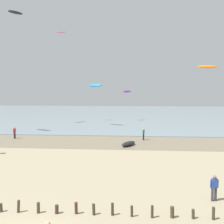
{
  "coord_description": "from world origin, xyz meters",
  "views": [
    {
      "loc": [
        4.82,
        -10.08,
        7.15
      ],
      "look_at": [
        3.15,
        12.45,
        5.12
      ],
      "focal_mm": 39.93,
      "sensor_mm": 36.0,
      "label": 1
    }
  ],
  "objects_px": {
    "person_nearest_camera": "(214,187)",
    "person_right_flank": "(144,134)",
    "kite_aloft_6": "(15,12)",
    "kite_aloft_3": "(127,91)",
    "grounded_kite": "(129,144)",
    "kite_aloft_7": "(207,67)",
    "kite_aloft_2": "(60,32)",
    "kite_aloft_1": "(95,85)",
    "person_far_down_beach": "(15,132)"
  },
  "relations": [
    {
      "from": "kite_aloft_1",
      "to": "kite_aloft_2",
      "type": "relative_size",
      "value": 1.51
    },
    {
      "from": "kite_aloft_1",
      "to": "person_far_down_beach",
      "type": "bearing_deg",
      "value": 78.98
    },
    {
      "from": "kite_aloft_6",
      "to": "person_right_flank",
      "type": "bearing_deg",
      "value": 101.62
    },
    {
      "from": "person_nearest_camera",
      "to": "kite_aloft_7",
      "type": "bearing_deg",
      "value": 76.0
    },
    {
      "from": "kite_aloft_2",
      "to": "person_right_flank",
      "type": "bearing_deg",
      "value": 120.24
    },
    {
      "from": "person_far_down_beach",
      "to": "kite_aloft_2",
      "type": "relative_size",
      "value": 0.8
    },
    {
      "from": "person_right_flank",
      "to": "person_far_down_beach",
      "type": "bearing_deg",
      "value": -179.25
    },
    {
      "from": "kite_aloft_7",
      "to": "kite_aloft_6",
      "type": "bearing_deg",
      "value": 146.66
    },
    {
      "from": "person_nearest_camera",
      "to": "kite_aloft_1",
      "type": "distance_m",
      "value": 34.84
    },
    {
      "from": "person_nearest_camera",
      "to": "person_right_flank",
      "type": "distance_m",
      "value": 19.63
    },
    {
      "from": "person_nearest_camera",
      "to": "kite_aloft_6",
      "type": "relative_size",
      "value": 0.58
    },
    {
      "from": "person_right_flank",
      "to": "kite_aloft_3",
      "type": "bearing_deg",
      "value": 97.15
    },
    {
      "from": "kite_aloft_2",
      "to": "person_far_down_beach",
      "type": "bearing_deg",
      "value": 70.34
    },
    {
      "from": "kite_aloft_6",
      "to": "kite_aloft_3",
      "type": "bearing_deg",
      "value": 150.98
    },
    {
      "from": "kite_aloft_1",
      "to": "kite_aloft_2",
      "type": "xyz_separation_m",
      "value": [
        -8.13,
        5.23,
        11.34
      ]
    },
    {
      "from": "kite_aloft_6",
      "to": "kite_aloft_7",
      "type": "height_order",
      "value": "kite_aloft_6"
    },
    {
      "from": "person_right_flank",
      "to": "kite_aloft_6",
      "type": "relative_size",
      "value": 0.58
    },
    {
      "from": "person_far_down_beach",
      "to": "kite_aloft_7",
      "type": "distance_m",
      "value": 27.93
    },
    {
      "from": "person_right_flank",
      "to": "kite_aloft_1",
      "type": "xyz_separation_m",
      "value": [
        -8.66,
        12.55,
        7.1
      ]
    },
    {
      "from": "person_nearest_camera",
      "to": "person_right_flank",
      "type": "relative_size",
      "value": 1.0
    },
    {
      "from": "kite_aloft_1",
      "to": "kite_aloft_6",
      "type": "height_order",
      "value": "kite_aloft_6"
    },
    {
      "from": "grounded_kite",
      "to": "kite_aloft_2",
      "type": "xyz_separation_m",
      "value": [
        -14.69,
        21.61,
        19.09
      ]
    },
    {
      "from": "kite_aloft_1",
      "to": "person_right_flank",
      "type": "bearing_deg",
      "value": 152.14
    },
    {
      "from": "kite_aloft_2",
      "to": "person_nearest_camera",
      "type": "bearing_deg",
      "value": 105.58
    },
    {
      "from": "person_nearest_camera",
      "to": "kite_aloft_3",
      "type": "xyz_separation_m",
      "value": [
        -6.16,
        40.41,
        5.85
      ]
    },
    {
      "from": "person_nearest_camera",
      "to": "kite_aloft_2",
      "type": "xyz_separation_m",
      "value": [
        -20.3,
        37.1,
        18.44
      ]
    },
    {
      "from": "kite_aloft_1",
      "to": "kite_aloft_3",
      "type": "xyz_separation_m",
      "value": [
        6.02,
        8.55,
        -1.26
      ]
    },
    {
      "from": "person_far_down_beach",
      "to": "grounded_kite",
      "type": "height_order",
      "value": "person_far_down_beach"
    },
    {
      "from": "person_right_flank",
      "to": "kite_aloft_1",
      "type": "relative_size",
      "value": 0.53
    },
    {
      "from": "person_nearest_camera",
      "to": "kite_aloft_2",
      "type": "height_order",
      "value": "kite_aloft_2"
    },
    {
      "from": "person_right_flank",
      "to": "kite_aloft_2",
      "type": "xyz_separation_m",
      "value": [
        -16.79,
        17.79,
        18.44
      ]
    },
    {
      "from": "person_nearest_camera",
      "to": "kite_aloft_6",
      "type": "distance_m",
      "value": 47.07
    },
    {
      "from": "grounded_kite",
      "to": "kite_aloft_1",
      "type": "bearing_deg",
      "value": -125.56
    },
    {
      "from": "person_nearest_camera",
      "to": "grounded_kite",
      "type": "height_order",
      "value": "person_nearest_camera"
    },
    {
      "from": "kite_aloft_2",
      "to": "kite_aloft_3",
      "type": "relative_size",
      "value": 0.91
    },
    {
      "from": "person_far_down_beach",
      "to": "kite_aloft_7",
      "type": "relative_size",
      "value": 0.72
    },
    {
      "from": "person_nearest_camera",
      "to": "kite_aloft_3",
      "type": "distance_m",
      "value": 41.29
    },
    {
      "from": "person_nearest_camera",
      "to": "kite_aloft_2",
      "type": "bearing_deg",
      "value": 118.68
    },
    {
      "from": "person_right_flank",
      "to": "kite_aloft_7",
      "type": "distance_m",
      "value": 12.29
    },
    {
      "from": "person_right_flank",
      "to": "person_far_down_beach",
      "type": "relative_size",
      "value": 1.0
    },
    {
      "from": "grounded_kite",
      "to": "kite_aloft_7",
      "type": "xyz_separation_m",
      "value": [
        9.39,
        -0.31,
        9.63
      ]
    },
    {
      "from": "kite_aloft_1",
      "to": "kite_aloft_6",
      "type": "xyz_separation_m",
      "value": [
        -15.38,
        -0.02,
        13.92
      ]
    },
    {
      "from": "kite_aloft_1",
      "to": "kite_aloft_6",
      "type": "distance_m",
      "value": 20.75
    },
    {
      "from": "kite_aloft_6",
      "to": "person_far_down_beach",
      "type": "bearing_deg",
      "value": 61.22
    },
    {
      "from": "person_far_down_beach",
      "to": "kite_aloft_7",
      "type": "height_order",
      "value": "kite_aloft_7"
    },
    {
      "from": "kite_aloft_1",
      "to": "kite_aloft_7",
      "type": "height_order",
      "value": "kite_aloft_7"
    },
    {
      "from": "person_nearest_camera",
      "to": "kite_aloft_6",
      "type": "xyz_separation_m",
      "value": [
        -27.55,
        31.84,
        21.03
      ]
    },
    {
      "from": "kite_aloft_1",
      "to": "kite_aloft_2",
      "type": "height_order",
      "value": "kite_aloft_2"
    },
    {
      "from": "kite_aloft_2",
      "to": "kite_aloft_7",
      "type": "distance_m",
      "value": 33.91
    },
    {
      "from": "kite_aloft_7",
      "to": "kite_aloft_3",
      "type": "bearing_deg",
      "value": 106.17
    }
  ]
}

